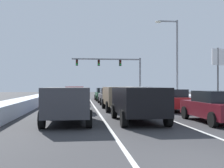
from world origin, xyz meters
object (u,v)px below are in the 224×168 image
Objects in this scene: suv_white_right_lane_fourth at (138,92)px; suv_tan_center_lane_second at (119,96)px; sedan_green_center_lane_fourth at (104,94)px; suv_red_left_lane_fourth at (75,92)px; sedan_red_right_lane_second at (171,100)px; traffic_light_gantry at (116,67)px; sedan_maroon_right_lane_nearest at (216,106)px; street_lamp_right_mid at (174,53)px; suv_charcoal_left_lane_nearest at (67,101)px; sedan_gray_center_lane_third at (109,96)px; suv_black_center_lane_nearest at (138,101)px; sedan_navy_left_lane_second at (73,100)px; sedan_maroon_left_lane_third at (73,97)px; sedan_silver_right_lane_third at (152,97)px.

suv_white_right_lane_fourth and suv_tan_center_lane_second have the same top height.
suv_red_left_lane_fourth is (-3.37, -0.52, 0.25)m from sedan_green_center_lane_fourth.
sedan_red_right_lane_second is 0.92× the size of suv_tan_center_lane_second.
suv_white_right_lane_fourth is at bearing -86.80° from traffic_light_gantry.
suv_white_right_lane_fourth is (-0.03, 18.03, 0.25)m from sedan_maroon_right_lane_nearest.
street_lamp_right_mid reaches higher than traffic_light_gantry.
suv_charcoal_left_lane_nearest is at bearing -89.96° from suv_red_left_lane_fourth.
sedan_gray_center_lane_third is 0.92× the size of suv_red_left_lane_fourth.
suv_tan_center_lane_second is 13.82m from street_lamp_right_mid.
suv_charcoal_left_lane_nearest is at bearing -104.13° from sedan_gray_center_lane_third.
sedan_navy_left_lane_second is at bearing 119.15° from suv_black_center_lane_nearest.
suv_charcoal_left_lane_nearest is 20.82m from street_lamp_right_mid.
sedan_gray_center_lane_third and sedan_navy_left_lane_second have the same top height.
sedan_red_right_lane_second is 1.00× the size of sedan_maroon_left_lane_third.
suv_red_left_lane_fourth is at bearing 120.64° from sedan_gray_center_lane_third.
suv_black_center_lane_nearest reaches higher than sedan_green_center_lane_fourth.
suv_charcoal_left_lane_nearest reaches higher than sedan_green_center_lane_fourth.
suv_black_center_lane_nearest and suv_tan_center_lane_second have the same top height.
suv_tan_center_lane_second is 0.53× the size of street_lamp_right_mid.
traffic_light_gantry is at bearing 75.79° from sedan_navy_left_lane_second.
suv_charcoal_left_lane_nearest is (-7.02, 0.66, 0.25)m from sedan_maroon_right_lane_nearest.
sedan_silver_right_lane_third is 6.18m from suv_white_right_lane_fourth.
street_lamp_right_mid is (4.12, 17.70, 4.65)m from sedan_maroon_right_lane_nearest.
sedan_red_right_lane_second and sedan_navy_left_lane_second have the same top height.
sedan_maroon_right_lane_nearest and sedan_maroon_left_lane_third have the same top height.
sedan_maroon_right_lane_nearest is 1.00× the size of sedan_green_center_lane_fourth.
suv_white_right_lane_fourth is at bearing 90.30° from sedan_silver_right_lane_third.
sedan_red_right_lane_second is 1.00× the size of sedan_green_center_lane_fourth.
sedan_green_center_lane_fourth is 0.49× the size of street_lamp_right_mid.
sedan_green_center_lane_fourth is (-3.67, 20.26, 0.00)m from sedan_maroon_right_lane_nearest.
suv_tan_center_lane_second reaches higher than sedan_red_right_lane_second.
suv_white_right_lane_fourth is 6.05m from street_lamp_right_mid.
sedan_maroon_right_lane_nearest is 3.70m from suv_black_center_lane_nearest.
sedan_silver_right_lane_third and sedan_green_center_lane_fourth have the same top height.
suv_black_center_lane_nearest reaches higher than sedan_silver_right_lane_third.
sedan_gray_center_lane_third is at bearing -132.15° from suv_white_right_lane_fourth.
sedan_red_right_lane_second is 8.96m from suv_charcoal_left_lane_nearest.
sedan_gray_center_lane_third is 1.00× the size of sedan_navy_left_lane_second.
suv_black_center_lane_nearest is 19.42m from suv_red_left_lane_fourth.
traffic_light_gantry is 14.10m from street_lamp_right_mid.
suv_black_center_lane_nearest is at bearing 170.26° from sedan_maroon_right_lane_nearest.
sedan_maroon_right_lane_nearest is 20.96m from suv_red_left_lane_fourth.
sedan_red_right_lane_second is at bearing -62.62° from suv_red_left_lane_fourth.
suv_tan_center_lane_second reaches higher than sedan_silver_right_lane_third.
sedan_navy_left_lane_second is at bearing 89.13° from suv_charcoal_left_lane_nearest.
street_lamp_right_mid is at bearing 69.73° from sedan_red_right_lane_second.
suv_red_left_lane_fourth is at bearing 89.96° from sedan_maroon_left_lane_third.
suv_charcoal_left_lane_nearest reaches higher than sedan_maroon_left_lane_third.
sedan_navy_left_lane_second is at bearing -89.07° from sedan_maroon_left_lane_third.
sedan_green_center_lane_fourth is at bearing 161.78° from street_lamp_right_mid.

